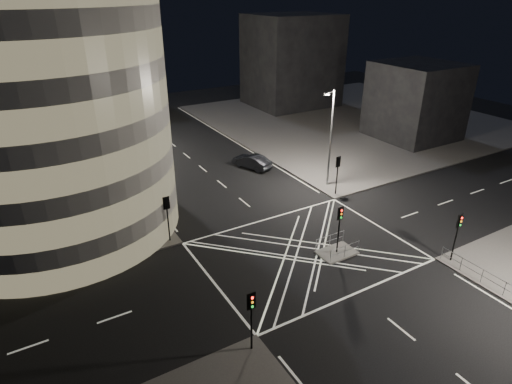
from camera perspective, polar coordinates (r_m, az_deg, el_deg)
ground at (r=34.68m, az=6.53°, el=-7.86°), size 120.00×120.00×0.00m
sidewalk_far_right at (r=70.99m, az=12.63°, el=9.49°), size 42.00×42.00×0.15m
central_island at (r=34.77m, az=10.69°, el=-7.93°), size 3.00×2.00×0.15m
building_right_far at (r=77.48m, az=4.77°, el=17.06°), size 14.00×12.00×15.00m
building_right_near at (r=63.19m, az=20.53°, el=11.32°), size 10.00×10.00×10.00m
building_far_end at (r=82.63m, az=-21.39°, el=16.97°), size 18.00×8.00×18.00m
tree_a at (r=35.69m, az=-15.77°, el=0.87°), size 4.45×4.45×7.10m
tree_b at (r=41.09m, az=-18.09°, el=4.03°), size 4.10×4.10×7.02m
tree_c at (r=46.59m, az=-19.91°, el=6.62°), size 3.98×3.98×7.23m
tree_d at (r=52.16m, az=-21.37°, el=8.81°), size 5.69×5.69×8.63m
tree_e at (r=58.19m, az=-22.32°, el=9.13°), size 4.24×4.24×6.70m
traffic_signal_fl at (r=34.93m, az=-11.78°, el=-2.46°), size 0.55×0.22×4.00m
traffic_signal_nl at (r=24.47m, az=-0.62°, el=-15.56°), size 0.55×0.22×4.00m
traffic_signal_fr at (r=43.00m, az=10.83°, el=3.12°), size 0.55×0.22×4.00m
traffic_signal_nr at (r=35.05m, az=25.31°, el=-4.47°), size 0.55×0.22×4.00m
traffic_signal_island at (r=33.31m, az=11.09°, el=-3.85°), size 0.55×0.22×4.00m
street_lamp_left_near at (r=38.29m, az=-15.63°, el=4.00°), size 1.25×0.25×10.00m
street_lamp_left_far at (r=55.18m, az=-20.88°, el=9.78°), size 1.25×0.25×10.00m
street_lamp_right_far at (r=44.06m, az=9.90°, el=7.39°), size 1.25×0.25×10.00m
railing_island_south at (r=33.89m, az=11.76°, el=-7.75°), size 2.80×0.06×1.10m
railing_island_north at (r=35.00m, az=9.83°, el=-6.40°), size 2.80×0.06×1.10m
sedan at (r=49.77m, az=-0.56°, el=4.11°), size 3.32×5.14×1.60m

